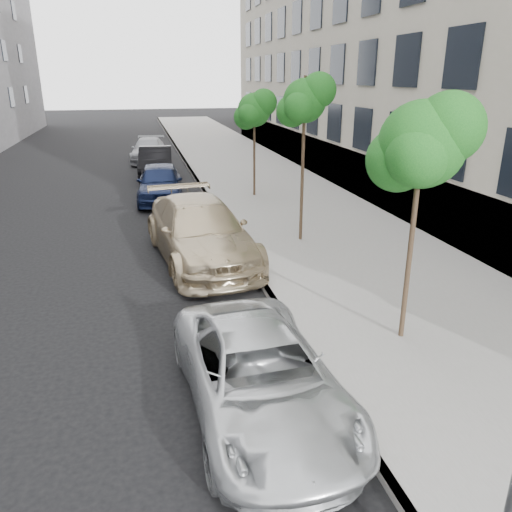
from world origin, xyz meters
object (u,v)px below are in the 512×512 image
object	(u,v)px
tree_near	(423,144)
sedan_blue	(160,182)
minivan	(260,376)
suv	(200,231)
sedan_rear	(149,150)
tree_far	(255,110)
tree_mid	(306,101)
sedan_black	(156,163)

from	to	relation	value
tree_near	sedan_blue	distance (m)	14.39
tree_near	minivan	world-z (taller)	tree_near
suv	sedan_rear	distance (m)	18.50
tree_near	tree_far	xyz separation A→B (m)	(-0.00, 13.00, -0.20)
tree_mid	suv	world-z (taller)	tree_mid
tree_near	sedan_black	size ratio (longest dim) A/B	0.98
sedan_blue	minivan	bearing A→B (deg)	-83.56
minivan	tree_far	bearing A→B (deg)	74.60
tree_near	sedan_blue	xyz separation A→B (m)	(-4.06, 13.44, -3.14)
minivan	tree_mid	bearing A→B (deg)	64.97
tree_mid	tree_far	distance (m)	6.53
sedan_black	suv	bearing A→B (deg)	-83.53
tree_near	tree_mid	distance (m)	6.52
minivan	suv	xyz separation A→B (m)	(0.00, 7.21, 0.21)
tree_mid	minivan	distance (m)	9.44
tree_far	sedan_rear	bearing A→B (deg)	110.51
suv	sedan_rear	world-z (taller)	suv
tree_near	sedan_blue	world-z (taller)	tree_near
sedan_blue	sedan_rear	bearing A→B (deg)	94.26
sedan_blue	sedan_rear	xyz separation A→B (m)	(-0.12, 10.74, -0.08)
minivan	suv	bearing A→B (deg)	87.51
suv	tree_near	bearing A→B (deg)	-66.42
minivan	sedan_blue	bearing A→B (deg)	90.33
tree_near	tree_far	size ratio (longest dim) A/B	1.06
tree_far	tree_mid	bearing A→B (deg)	-90.00
minivan	sedan_black	distance (m)	20.28
suv	sedan_black	size ratio (longest dim) A/B	1.25
tree_near	tree_far	bearing A→B (deg)	90.00
suv	sedan_blue	distance (m)	7.78
tree_mid	minivan	size ratio (longest dim) A/B	1.06
sedan_black	sedan_rear	world-z (taller)	sedan_black
tree_far	minivan	distance (m)	15.21
sedan_rear	tree_mid	bearing A→B (deg)	-70.07
minivan	sedan_blue	xyz separation A→B (m)	(-0.74, 14.96, 0.12)
sedan_rear	suv	bearing A→B (deg)	-80.73
minivan	sedan_rear	distance (m)	25.71
tree_mid	suv	bearing A→B (deg)	-166.44
tree_far	suv	size ratio (longest dim) A/B	0.74
sedan_blue	sedan_rear	size ratio (longest dim) A/B	0.95
sedan_black	tree_mid	bearing A→B (deg)	-68.40
sedan_blue	sedan_black	bearing A→B (deg)	92.89
tree_far	minivan	world-z (taller)	tree_far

